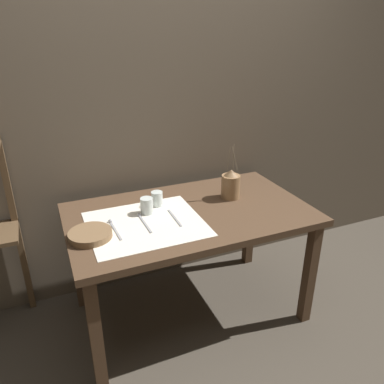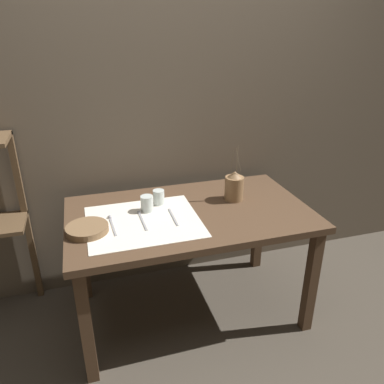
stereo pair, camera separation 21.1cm
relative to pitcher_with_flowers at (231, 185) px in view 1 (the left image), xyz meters
The scene contains 11 objects.
ground_plane 0.87m from the pitcher_with_flowers, 165.63° to the right, with size 12.00×12.00×0.00m, color #473F35.
stone_wall_back 0.66m from the pitcher_with_flowers, 124.85° to the left, with size 7.00×0.06×2.40m.
wooden_table 0.36m from the pitcher_with_flowers, 165.63° to the right, with size 1.39×0.81×0.73m.
linen_cloth 0.60m from the pitcher_with_flowers, 167.90° to the right, with size 0.61×0.53×0.00m.
pitcher_with_flowers is the anchor object (origin of this frame).
wooden_bowl 0.90m from the pitcher_with_flowers, 169.91° to the right, with size 0.22×0.22×0.04m.
glass_tumbler_near 0.54m from the pitcher_with_flowers, behind, with size 0.07×0.07×0.09m.
glass_tumbler_far 0.46m from the pitcher_with_flowers, behind, with size 0.07×0.07×0.09m.
spoon_outer 0.76m from the pitcher_with_flowers, behind, with size 0.03×0.22×0.02m.
spoon_inner 0.60m from the pitcher_with_flowers, behind, with size 0.02×0.22×0.02m.
knife_center 0.44m from the pitcher_with_flowers, 162.97° to the right, with size 0.01×0.21×0.00m.
Camera 1 is at (-0.74, -1.78, 1.70)m, focal length 35.00 mm.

